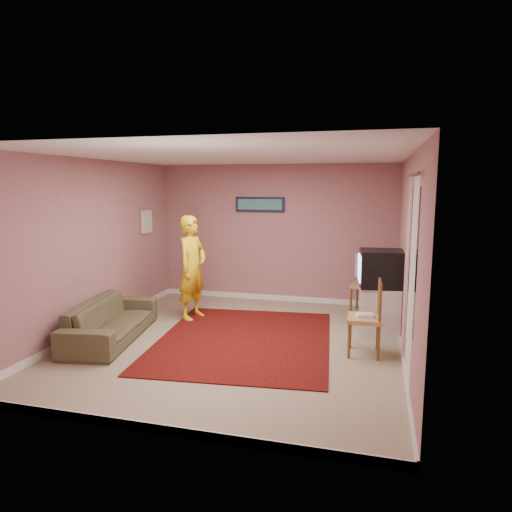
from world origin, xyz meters
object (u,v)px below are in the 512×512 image
(chair_b, at_px, (365,309))
(person, at_px, (192,268))
(tv_cabinet, at_px, (380,311))
(sofa, at_px, (111,320))
(chair_a, at_px, (366,279))
(crt_tv, at_px, (381,268))

(chair_b, xyz_separation_m, person, (-2.81, 0.96, 0.25))
(chair_b, bearing_deg, person, -110.42)
(tv_cabinet, height_order, sofa, tv_cabinet)
(tv_cabinet, relative_size, chair_b, 1.38)
(sofa, bearing_deg, person, -39.55)
(chair_a, distance_m, sofa, 4.23)
(crt_tv, height_order, person, person)
(sofa, bearing_deg, tv_cabinet, -82.68)
(tv_cabinet, distance_m, chair_a, 1.24)
(tv_cabinet, relative_size, crt_tv, 1.10)
(crt_tv, xyz_separation_m, sofa, (-3.74, -1.15, -0.73))
(person, bearing_deg, chair_a, -56.95)
(chair_b, distance_m, person, 2.98)
(tv_cabinet, relative_size, person, 0.43)
(tv_cabinet, height_order, chair_b, chair_b)
(tv_cabinet, xyz_separation_m, chair_a, (-0.24, 1.19, 0.24))
(tv_cabinet, bearing_deg, crt_tv, -173.98)
(tv_cabinet, relative_size, chair_a, 1.37)
(tv_cabinet, xyz_separation_m, sofa, (-3.75, -1.15, -0.09))
(chair_b, relative_size, sofa, 0.28)
(person, bearing_deg, chair_b, -96.72)
(crt_tv, xyz_separation_m, chair_a, (-0.23, 1.19, -0.40))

